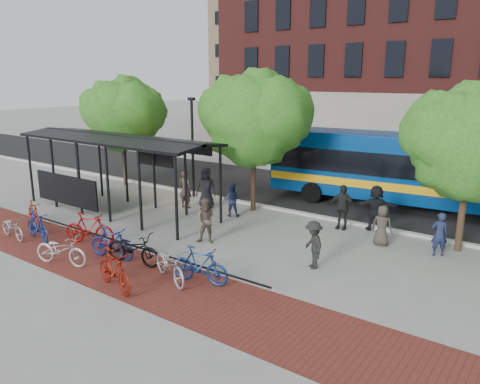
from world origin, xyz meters
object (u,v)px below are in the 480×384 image
Objects in this scene: lamp_post_left at (193,145)px; bus at (406,167)px; bike_5 at (89,229)px; tree_c at (474,139)px; pedestrian_7 at (439,234)px; pedestrian_2 at (232,200)px; bike_3 at (37,226)px; bike_9 at (114,270)px; bike_10 at (170,264)px; bike_8 at (133,248)px; tree_b at (256,115)px; bike_1 at (34,213)px; bike_2 at (13,227)px; pedestrian_6 at (382,226)px; bike_11 at (200,265)px; bike_6 at (61,250)px; pedestrian_1 at (185,189)px; pedestrian_9 at (313,245)px; bike_7 at (112,243)px; pedestrian_5 at (376,208)px; pedestrian_8 at (207,221)px; tree_a at (123,111)px; pedestrian_4 at (342,207)px; bus_shelter at (114,147)px.

bus is at bearing 24.38° from lamp_post_left.
bus reaches higher than bike_5.
pedestrian_7 is (-0.56, -0.99, -3.26)m from tree_c.
bike_3 is at bearing 29.41° from pedestrian_2.
bike_9 reaches higher than bike_10.
bike_9 reaches higher than bike_8.
lamp_post_left is 2.51× the size of bike_9.
bike_5 reaches higher than bike_8.
tree_b is 4.09× the size of pedestrian_7.
bike_1 is 6.77m from bike_8.
bike_2 is at bearing -134.58° from bus.
lamp_post_left reaches higher than bike_9.
bike_9 is 9.73m from pedestrian_6.
bike_9 is at bearing 57.76° from pedestrian_6.
bike_11 is (7.25, -7.87, -2.17)m from lamp_post_left.
bike_6 is 2.94m from bike_9.
pedestrian_1 reaches higher than pedestrian_9.
bike_7 is at bearing -50.58° from bike_6.
pedestrian_5 is (4.23, 9.89, 0.33)m from bike_9.
pedestrian_8 is (-1.27, 3.26, 0.33)m from bike_10.
bike_5 is 1.26× the size of pedestrian_7.
tree_a is at bearing 47.52° from bike_11.
bike_11 reaches higher than bike_10.
pedestrian_4 is 2.24m from pedestrian_6.
pedestrian_2 is 0.95× the size of pedestrian_9.
bike_8 is 3.11m from pedestrian_8.
pedestrian_1 is at bearing 43.48° from bike_9.
tree_c is at bearing -0.00° from tree_b.
pedestrian_5 is at bearing -52.32° from bike_6.
pedestrian_7 is 0.91× the size of pedestrian_8.
lamp_post_left is 3.24× the size of pedestrian_7.
pedestrian_2 is (-1.71, 8.02, 0.15)m from bike_9.
tree_b is 6.64m from pedestrian_5.
lamp_post_left is 10.55m from bus.
pedestrian_8 is at bearing -54.17° from bike_1.
bike_9 is at bearing -112.57° from pedestrian_4.
bike_1 is (-1.17, -3.52, -2.49)m from bus_shelter.
pedestrian_4 is (7.41, 1.39, 0.03)m from pedestrian_1.
bike_11 is at bearing 122.97° from pedestrian_1.
lamp_post_left is 10.09m from bike_6.
pedestrian_9 is at bearing -22.22° from pedestrian_8.
lamp_post_left is 2.74× the size of pedestrian_4.
bus_shelter is 14.77m from tree_c.
lamp_post_left reaches higher than bike_8.
bike_3 is (-4.42, -8.37, -3.89)m from tree_b.
bike_2 is 0.92× the size of pedestrian_4.
bike_11 is (7.57, 0.75, 0.01)m from bike_3.
bike_7 is 9.78m from pedestrian_6.
tree_c reaches higher than bike_1.
bus is 13.11m from bike_10.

